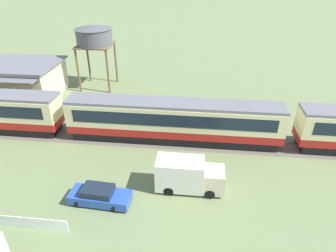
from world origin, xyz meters
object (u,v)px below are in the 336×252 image
delivery_truck_cream (188,175)px  water_tower (94,36)px  station_building (24,79)px  passenger_train (176,120)px  parked_car_blue (100,196)px

delivery_truck_cream → water_tower: bearing=123.9°
station_building → delivery_truck_cream: (22.36, -16.28, -0.85)m
passenger_train → delivery_truck_cream: (1.54, -7.16, -0.99)m
station_building → water_tower: size_ratio=1.09×
water_tower → parked_car_blue: size_ratio=1.81×
passenger_train → parked_car_blue: 10.77m
water_tower → delivery_truck_cream: size_ratio=1.60×
water_tower → parked_car_blue: water_tower is taller
passenger_train → water_tower: 18.53m
passenger_train → station_building: bearing=156.3°
parked_car_blue → water_tower: bearing=111.2°
station_building → parked_car_blue: station_building is taller
passenger_train → delivery_truck_cream: size_ratio=20.70×
parked_car_blue → passenger_train: bearing=66.0°
passenger_train → station_building: (-20.82, 9.12, -0.14)m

